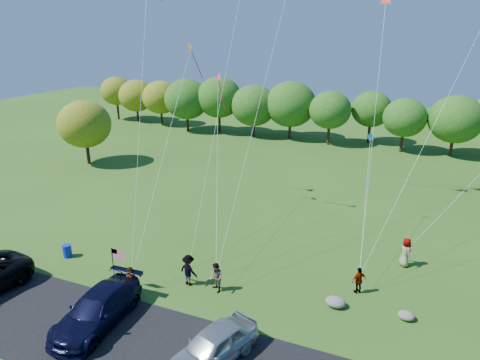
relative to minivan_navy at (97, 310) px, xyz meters
The scene contains 14 objects.
ground 4.43m from the minivan_navy, 51.12° to the left, with size 140.00×140.00×0.00m, color #2C5418.
asphalt_lane 2.92m from the minivan_navy, 12.79° to the right, with size 44.00×6.00×0.06m, color black.
treeline 40.08m from the minivan_navy, 86.64° to the left, with size 75.87×27.73×8.48m.
minivan_navy is the anchor object (origin of this frame).
minivan_silver 6.45m from the minivan_navy, ahead, with size 1.88×4.68×1.59m, color #B4B9BF.
flyer_a 2.59m from the minivan_navy, 86.47° to the left, with size 0.68×0.44×1.85m, color #4C4C59.
flyer_b 6.45m from the minivan_navy, 49.31° to the left, with size 0.85×0.66×1.76m, color #4C4C59.
flyer_c 5.49m from the minivan_navy, 63.56° to the left, with size 1.21×0.70×1.88m, color #4C4C59.
flyer_d 14.04m from the minivan_navy, 34.06° to the left, with size 0.92×0.38×1.57m, color #4C4C59.
flyer_e 18.30m from the minivan_navy, 40.72° to the left, with size 0.92×0.60×1.88m, color #4C4C59.
trash_barrel 7.95m from the minivan_navy, 144.08° to the left, with size 0.56×0.56×0.84m, color #0C22C2.
flag_assembly 3.30m from the minivan_navy, 108.60° to the left, with size 0.95×0.62×2.57m.
boulder_near 12.32m from the minivan_navy, 29.64° to the left, with size 1.09×0.86×0.55m, color gray.
boulder_far 15.63m from the minivan_navy, 24.19° to the left, with size 0.85×0.71×0.44m, color gray.
Camera 1 is at (10.72, -17.09, 14.06)m, focal length 32.00 mm.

